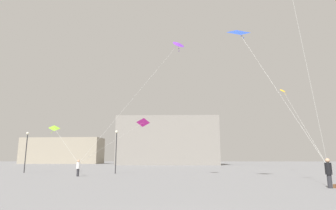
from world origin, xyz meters
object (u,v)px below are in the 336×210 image
object	(u,v)px
kite_amber_diamond	(284,92)
building_centre_hall	(168,141)
building_left_hall	(63,151)
handbag_beside_flyer	(335,186)
kite_cobalt_delta	(240,34)
kite_violet_diamond	(178,45)
kite_lime_delta	(55,129)
person_in_black	(329,172)
kite_magenta_delta	(142,123)
lamppost_west	(116,145)
person_in_white	(78,167)
lamppost_east	(27,145)

from	to	relation	value
kite_amber_diamond	building_centre_hall	size ratio (longest dim) A/B	0.71
building_left_hall	handbag_beside_flyer	bearing A→B (deg)	-58.12
kite_cobalt_delta	kite_violet_diamond	world-z (taller)	kite_violet_diamond
kite_violet_diamond	kite_lime_delta	bearing A→B (deg)	150.28
handbag_beside_flyer	person_in_black	bearing A→B (deg)	-164.05
kite_magenta_delta	handbag_beside_flyer	bearing A→B (deg)	-58.60
kite_amber_diamond	person_in_black	bearing A→B (deg)	-105.50
kite_violet_diamond	lamppost_west	size ratio (longest dim) A/B	2.43
person_in_white	building_left_hall	size ratio (longest dim) A/B	0.06
kite_violet_diamond	building_centre_hall	world-z (taller)	kite_violet_diamond
person_in_white	lamppost_west	xyz separation A→B (m)	(2.78, 5.26, 2.56)
lamppost_east	person_in_black	bearing A→B (deg)	-31.61
kite_amber_diamond	handbag_beside_flyer	size ratio (longest dim) A/B	61.03
lamppost_east	lamppost_west	distance (m)	11.94
person_in_black	handbag_beside_flyer	size ratio (longest dim) A/B	5.72
kite_magenta_delta	kite_amber_diamond	size ratio (longest dim) A/B	0.73
person_in_white	lamppost_east	distance (m)	11.51
person_in_black	handbag_beside_flyer	distance (m)	0.96
lamppost_west	handbag_beside_flyer	world-z (taller)	lamppost_west
kite_lime_delta	kite_amber_diamond	xyz separation A→B (m)	(30.36, 0.09, 4.89)
kite_lime_delta	lamppost_west	bearing A→B (deg)	-12.22
building_left_hall	building_centre_hall	size ratio (longest dim) A/B	0.98
kite_violet_diamond	building_centre_hall	xyz separation A→B (m)	(-1.94, 51.53, -6.85)
person_in_white	kite_magenta_delta	size ratio (longest dim) A/B	0.12
person_in_black	kite_lime_delta	bearing A→B (deg)	130.89
kite_violet_diamond	building_centre_hall	size ratio (longest dim) A/B	0.46
kite_magenta_delta	lamppost_east	xyz separation A→B (m)	(-14.11, -6.82, -3.70)
kite_cobalt_delta	handbag_beside_flyer	bearing A→B (deg)	-55.39
person_in_black	lamppost_east	xyz separation A→B (m)	(-28.61, 17.61, 2.44)
lamppost_west	lamppost_east	bearing A→B (deg)	173.44
kite_cobalt_delta	kite_violet_diamond	bearing A→B (deg)	151.24
building_left_hall	lamppost_east	size ratio (longest dim) A/B	5.22
kite_amber_diamond	lamppost_east	distance (m)	34.39
lamppost_east	handbag_beside_flyer	distance (m)	34.00
person_in_black	lamppost_west	world-z (taller)	lamppost_west
lamppost_west	person_in_white	bearing A→B (deg)	-117.91
kite_amber_diamond	kite_violet_diamond	size ratio (longest dim) A/B	1.54
building_centre_hall	person_in_white	bearing A→B (deg)	-99.59
building_left_hall	lamppost_west	bearing A→B (deg)	-63.21
kite_cobalt_delta	person_in_white	bearing A→B (deg)	162.05
lamppost_east	person_in_white	bearing A→B (deg)	-36.12
kite_lime_delta	lamppost_west	size ratio (longest dim) A/B	1.49
building_centre_hall	kite_cobalt_delta	bearing A→B (deg)	-82.11
kite_amber_diamond	building_left_hall	distance (m)	78.52
kite_cobalt_delta	building_centre_hall	world-z (taller)	kite_cobalt_delta
handbag_beside_flyer	building_left_hall	bearing A→B (deg)	121.88
kite_magenta_delta	kite_cobalt_delta	bearing A→B (deg)	-59.64
kite_cobalt_delta	kite_violet_diamond	distance (m)	6.44
building_left_hall	kite_amber_diamond	bearing A→B (deg)	-48.15
kite_cobalt_delta	building_centre_hall	size ratio (longest dim) A/B	0.45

